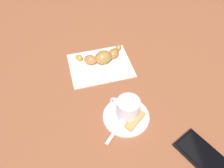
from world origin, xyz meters
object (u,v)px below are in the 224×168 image
object	(u,v)px
espresso_cup	(128,107)
napkin	(100,65)
teaspoon	(126,115)
sugar_packet	(135,120)
cell_phone	(208,159)
croissant	(103,57)
saucer	(126,116)

from	to	relation	value
espresso_cup	napkin	bearing A→B (deg)	-162.37
espresso_cup	teaspoon	distance (m)	0.02
teaspoon	sugar_packet	size ratio (longest dim) A/B	1.93
napkin	teaspoon	bearing A→B (deg)	15.90
napkin	cell_phone	bearing A→B (deg)	34.64
cell_phone	napkin	bearing A→B (deg)	-145.36
napkin	croissant	bearing A→B (deg)	153.95
teaspoon	cell_phone	distance (m)	0.21
espresso_cup	croissant	world-z (taller)	espresso_cup
teaspoon	napkin	xyz separation A→B (m)	(-0.20, -0.06, -0.01)
sugar_packet	croissant	size ratio (longest dim) A/B	0.41
croissant	cell_phone	size ratio (longest dim) A/B	0.97
teaspoon	espresso_cup	bearing A→B (deg)	152.67
teaspoon	cell_phone	bearing A→B (deg)	52.58
espresso_cup	cell_phone	size ratio (longest dim) A/B	0.47
cell_phone	teaspoon	bearing A→B (deg)	-127.42
saucer	cell_phone	size ratio (longest dim) A/B	0.75
saucer	cell_phone	distance (m)	0.21
saucer	sugar_packet	world-z (taller)	sugar_packet
espresso_cup	cell_phone	distance (m)	0.22
cell_phone	croissant	bearing A→B (deg)	-147.77
espresso_cup	napkin	xyz separation A→B (m)	(-0.19, -0.06, -0.03)
napkin	croissant	xyz separation A→B (m)	(-0.02, 0.01, 0.02)
cell_phone	saucer	bearing A→B (deg)	-127.74
saucer	cell_phone	world-z (taller)	cell_phone
teaspoon	napkin	bearing A→B (deg)	-164.10
saucer	espresso_cup	distance (m)	0.03
sugar_packet	croissant	bearing A→B (deg)	59.94
saucer	croissant	bearing A→B (deg)	-167.31
sugar_packet	napkin	bearing A→B (deg)	63.27
napkin	saucer	bearing A→B (deg)	16.14
espresso_cup	croissant	bearing A→B (deg)	-166.02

